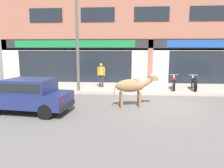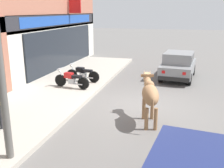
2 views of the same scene
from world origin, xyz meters
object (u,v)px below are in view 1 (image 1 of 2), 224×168
at_px(cow, 132,86).
at_px(motorcycle_0, 174,83).
at_px(car_1, 29,94).
at_px(motorcycle_1, 194,84).
at_px(pedestrian, 101,73).
at_px(utility_pole, 77,38).

height_order(cow, motorcycle_0, cow).
xyz_separation_m(car_1, motorcycle_1, (8.29, 5.13, -0.28)).
height_order(cow, pedestrian, pedestrian).
xyz_separation_m(cow, motorcycle_1, (3.90, 3.87, -0.47)).
xyz_separation_m(car_1, motorcycle_0, (7.07, 5.20, -0.28)).
relative_size(cow, utility_pole, 0.33).
distance_m(motorcycle_0, motorcycle_1, 1.23).
relative_size(cow, motorcycle_1, 1.17).
bearing_deg(motorcycle_1, pedestrian, 176.65).
bearing_deg(utility_pole, pedestrian, 45.15).
bearing_deg(cow, motorcycle_0, 55.84).
relative_size(motorcycle_1, pedestrian, 1.13).
bearing_deg(car_1, motorcycle_0, 36.35).
bearing_deg(car_1, pedestrian, 66.62).
height_order(motorcycle_0, pedestrian, pedestrian).
distance_m(cow, utility_pole, 4.99).
distance_m(pedestrian, utility_pole, 2.81).
bearing_deg(motorcycle_1, car_1, -148.26).
xyz_separation_m(motorcycle_0, utility_pole, (-5.94, -0.97, 2.79)).
bearing_deg(cow, motorcycle_1, 44.79).
relative_size(cow, motorcycle_0, 1.17).
bearing_deg(pedestrian, utility_pole, -134.85).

